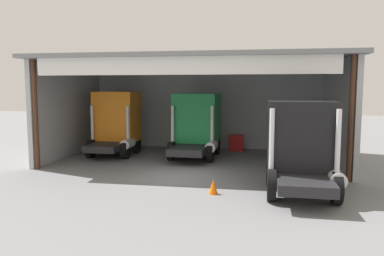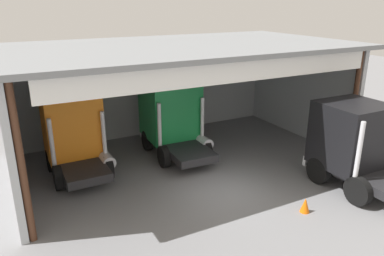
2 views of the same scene
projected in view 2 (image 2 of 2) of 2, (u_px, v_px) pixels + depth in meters
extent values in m
plane|color=slate|center=(224.00, 191.00, 15.25)|extent=(80.00, 80.00, 0.00)
cube|color=#ADB2B7|center=(149.00, 88.00, 21.22)|extent=(15.06, 0.24, 5.36)
cube|color=#ADB2B7|center=(6.00, 129.00, 14.49)|extent=(0.24, 8.17, 5.36)
cube|color=#ADB2B7|center=(300.00, 88.00, 21.10)|extent=(0.24, 8.17, 5.36)
cube|color=gray|center=(182.00, 46.00, 16.64)|extent=(15.66, 8.76, 0.20)
cylinder|color=#4C2D1E|center=(21.00, 165.00, 11.31)|extent=(0.24, 0.24, 5.36)
cylinder|color=#4C2D1E|center=(354.00, 105.00, 17.70)|extent=(0.24, 0.24, 5.36)
cube|color=white|center=(232.00, 71.00, 13.42)|extent=(13.55, 0.12, 0.90)
cube|color=orange|center=(72.00, 123.00, 16.43)|extent=(2.38, 2.07, 2.98)
cube|color=black|center=(66.00, 106.00, 17.14)|extent=(2.02, 0.07, 0.89)
cube|color=silver|center=(71.00, 149.00, 17.86)|extent=(2.26, 0.17, 0.44)
cube|color=#232326|center=(83.00, 169.00, 15.65)|extent=(1.79, 2.82, 0.36)
cylinder|color=silver|center=(52.00, 147.00, 15.14)|extent=(0.18, 0.18, 2.45)
cylinder|color=silver|center=(104.00, 139.00, 16.09)|extent=(0.18, 0.18, 2.45)
cylinder|color=silver|center=(106.00, 159.00, 16.34)|extent=(0.57, 1.20, 0.56)
cylinder|color=black|center=(51.00, 161.00, 16.89)|extent=(0.31, 1.05, 1.05)
cylinder|color=black|center=(96.00, 152.00, 17.80)|extent=(0.31, 1.05, 1.05)
cylinder|color=black|center=(58.00, 178.00, 15.25)|extent=(0.31, 1.05, 1.05)
cylinder|color=black|center=(108.00, 168.00, 16.17)|extent=(0.31, 1.05, 1.05)
cube|color=#197F3D|center=(170.00, 109.00, 18.78)|extent=(2.56, 2.68, 2.89)
cube|color=black|center=(160.00, 94.00, 19.74)|extent=(2.10, 0.14, 0.87)
cube|color=silver|center=(161.00, 130.00, 20.43)|extent=(2.35, 0.24, 0.44)
cube|color=#232326|center=(185.00, 149.00, 17.71)|extent=(1.97, 3.40, 0.36)
cylinder|color=silver|center=(160.00, 129.00, 17.24)|extent=(0.18, 0.18, 2.48)
cylinder|color=silver|center=(202.00, 123.00, 18.15)|extent=(0.18, 0.18, 2.48)
cylinder|color=silver|center=(203.00, 141.00, 18.38)|extent=(0.60, 1.22, 0.56)
cylinder|color=black|center=(147.00, 140.00, 19.33)|extent=(0.34, 1.05, 1.04)
cylinder|color=black|center=(185.00, 134.00, 20.22)|extent=(0.34, 1.05, 1.04)
cylinder|color=black|center=(164.00, 157.00, 17.33)|extent=(0.34, 1.05, 1.04)
cylinder|color=black|center=(205.00, 149.00, 18.21)|extent=(0.34, 1.05, 1.04)
cube|color=black|center=(351.00, 135.00, 15.36)|extent=(2.50, 2.42, 2.69)
cube|color=black|center=(329.00, 116.00, 16.24)|extent=(2.11, 0.08, 0.81)
cube|color=silver|center=(324.00, 156.00, 16.89)|extent=(2.36, 0.18, 0.44)
cube|color=#232326|center=(378.00, 181.00, 14.52)|extent=(1.88, 2.83, 0.36)
cylinder|color=silver|center=(358.00, 156.00, 13.82)|extent=(0.18, 0.18, 2.72)
cylinder|color=black|center=(318.00, 170.00, 15.82)|extent=(0.31, 1.13, 1.13)
cylinder|color=black|center=(354.00, 161.00, 16.76)|extent=(0.31, 1.13, 1.13)
cylinder|color=black|center=(358.00, 191.00, 14.11)|extent=(0.31, 1.13, 1.13)
cylinder|color=gold|center=(186.00, 123.00, 22.16)|extent=(0.58, 0.58, 0.92)
cube|color=red|center=(189.00, 123.00, 22.03)|extent=(0.90, 0.60, 1.00)
cone|color=orange|center=(305.00, 205.00, 13.69)|extent=(0.36, 0.36, 0.56)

